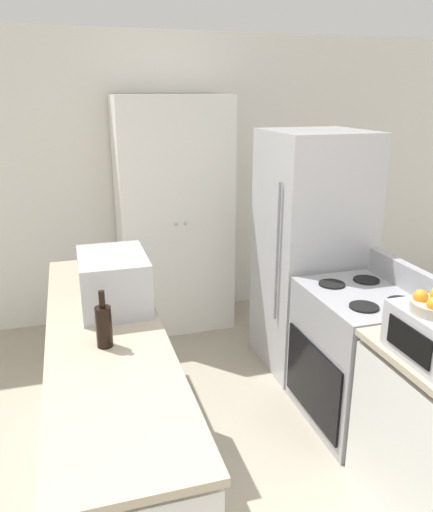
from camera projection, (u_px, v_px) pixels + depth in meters
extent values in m
cube|color=silver|center=(169.00, 181.00, 4.66)|extent=(7.00, 0.06, 2.60)
cube|color=silver|center=(111.00, 407.00, 2.78)|extent=(0.58, 2.37, 0.83)
cube|color=#B7A88E|center=(105.00, 331.00, 2.64)|extent=(0.60, 2.42, 0.04)
cube|color=white|center=(174.00, 216.00, 4.44)|extent=(0.98, 0.55, 2.07)
sphere|color=#B2B2B7|center=(176.00, 224.00, 4.17)|extent=(0.03, 0.03, 0.03)
sphere|color=#B2B2B7|center=(186.00, 224.00, 4.19)|extent=(0.03, 0.03, 0.03)
cube|color=#9E9EA3|center=(359.00, 358.00, 3.23)|extent=(0.64, 0.78, 0.90)
cube|color=black|center=(312.00, 381.00, 3.18)|extent=(0.02, 0.69, 0.49)
cube|color=#9E9EA3|center=(407.00, 277.00, 3.14)|extent=(0.06, 0.74, 0.16)
cylinder|color=black|center=(364.00, 307.00, 2.88)|extent=(0.17, 0.17, 0.01)
cylinder|color=black|center=(332.00, 284.00, 3.22)|extent=(0.17, 0.17, 0.01)
cylinder|color=black|center=(402.00, 302.00, 2.95)|extent=(0.17, 0.17, 0.01)
cylinder|color=black|center=(366.00, 280.00, 3.29)|extent=(0.17, 0.17, 0.01)
cube|color=#B7B7BC|center=(311.00, 253.00, 3.82)|extent=(0.71, 0.74, 1.83)
cylinder|color=gray|center=(277.00, 253.00, 3.51)|extent=(0.02, 0.02, 1.01)
cube|color=#B2B2B7|center=(114.00, 281.00, 2.86)|extent=(0.38, 0.51, 0.31)
cube|color=black|center=(148.00, 280.00, 2.88)|extent=(0.01, 0.32, 0.22)
cylinder|color=black|center=(104.00, 327.00, 2.42)|extent=(0.08, 0.08, 0.21)
cylinder|color=black|center=(102.00, 299.00, 2.37)|extent=(0.03, 0.03, 0.08)
cube|color=black|center=(409.00, 341.00, 2.25)|extent=(0.01, 0.30, 0.14)
sphere|color=orange|center=(421.00, 297.00, 2.27)|extent=(0.07, 0.07, 0.07)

